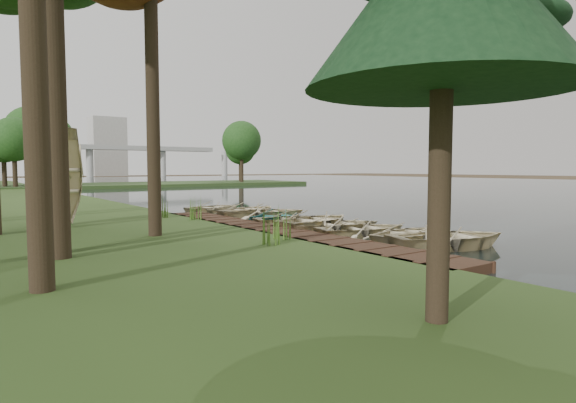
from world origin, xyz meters
TOP-DOWN VIEW (x-y plane):
  - ground at (0.00, 0.00)m, footprint 300.00×300.00m
  - water at (30.00, 20.00)m, footprint 130.00×200.00m
  - boardwalk at (-1.60, 0.00)m, footprint 1.60×16.00m
  - peninsula at (8.00, 50.00)m, footprint 50.00×14.00m
  - far_trees at (4.67, 50.00)m, footprint 45.60×5.60m
  - bridge at (12.31, 120.00)m, footprint 95.90×4.00m
  - building_a at (30.00, 140.00)m, footprint 10.00×8.00m
  - rowboat_0 at (1.29, -5.24)m, footprint 4.54×3.85m
  - rowboat_1 at (1.30, -3.86)m, footprint 3.73×2.87m
  - rowboat_2 at (0.83, -1.97)m, footprint 3.91×3.18m
  - rowboat_3 at (0.80, -0.59)m, footprint 4.15×3.43m
  - rowboat_4 at (0.93, 0.78)m, footprint 4.51×3.67m
  - rowboat_5 at (0.78, 2.27)m, footprint 3.72×3.03m
  - rowboat_6 at (1.16, 3.81)m, footprint 3.64×3.12m
  - rowboat_7 at (1.13, 5.00)m, footprint 4.64×3.99m
  - rowboat_8 at (1.24, 6.46)m, footprint 4.61×4.02m
  - rowboat_9 at (1.14, 7.77)m, footprint 3.64×3.17m
  - rowboat_10 at (0.74, 9.46)m, footprint 3.61×2.82m
  - stored_rowboat at (-7.27, 5.93)m, footprint 4.59×4.49m
  - reeds_0 at (-3.60, -2.80)m, footprint 0.60×0.60m
  - reeds_1 at (-2.78, -2.10)m, footprint 0.60×0.60m
  - reeds_2 at (-3.41, 6.33)m, footprint 0.60×0.60m
  - reeds_3 at (-2.60, 4.57)m, footprint 0.60×0.60m

SIDE VIEW (x-z plane):
  - ground at x=0.00m, z-range 0.00..0.00m
  - water at x=30.00m, z-range 0.00..0.05m
  - boardwalk at x=-1.60m, z-range 0.00..0.30m
  - peninsula at x=8.00m, z-range 0.00..0.45m
  - rowboat_9 at x=1.14m, z-range 0.05..0.68m
  - rowboat_6 at x=1.16m, z-range 0.05..0.69m
  - rowboat_5 at x=0.78m, z-range 0.05..0.73m
  - rowboat_10 at x=0.74m, z-range 0.05..0.73m
  - rowboat_2 at x=0.83m, z-range 0.05..0.76m
  - rowboat_1 at x=1.30m, z-range 0.05..0.77m
  - rowboat_3 at x=0.80m, z-range 0.05..0.80m
  - rowboat_8 at x=1.24m, z-range 0.05..0.85m
  - rowboat_0 at x=1.29m, z-range 0.05..0.85m
  - rowboat_7 at x=1.13m, z-range 0.05..0.86m
  - rowboat_4 at x=0.93m, z-range 0.05..0.87m
  - stored_rowboat at x=-7.27m, z-range 0.30..1.08m
  - reeds_0 at x=-3.60m, z-range 0.30..1.17m
  - reeds_1 at x=-2.78m, z-range 0.30..1.29m
  - reeds_3 at x=-2.60m, z-range 0.30..1.31m
  - reeds_2 at x=-3.41m, z-range 0.30..1.33m
  - far_trees at x=4.67m, z-range 2.03..10.83m
  - bridge at x=12.31m, z-range 2.78..11.38m
  - building_a at x=30.00m, z-range 0.00..18.00m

